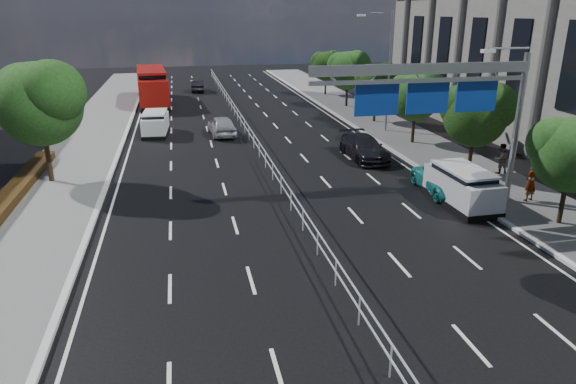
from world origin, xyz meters
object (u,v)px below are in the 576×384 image
object	(u,v)px
near_car_silver	(222,126)
parked_car_teal	(444,182)
silver_minivan	(462,187)
near_car_dark	(197,86)
pedestrian_a	(531,182)
parked_car_dark	(364,148)
overhead_gantry	(445,91)
red_bus	(152,85)
pedestrian_b	(501,158)
white_minivan	(155,123)

from	to	relation	value
near_car_silver	parked_car_teal	world-z (taller)	near_car_silver
parked_car_teal	silver_minivan	bearing A→B (deg)	-87.16
near_car_dark	pedestrian_a	distance (m)	43.29
parked_car_dark	pedestrian_a	xyz separation A→B (m)	(5.15, -9.35, 0.37)
near_car_silver	parked_car_dark	distance (m)	11.86
overhead_gantry	red_bus	world-z (taller)	overhead_gantry
near_car_silver	pedestrian_b	size ratio (longest dim) A/B	2.51
parked_car_teal	pedestrian_b	distance (m)	5.08
near_car_dark	pedestrian_b	xyz separation A→B (m)	(15.50, -36.53, 0.34)
near_car_dark	parked_car_dark	size ratio (longest dim) A/B	0.80
silver_minivan	pedestrian_a	world-z (taller)	pedestrian_a
red_bus	parked_car_dark	world-z (taller)	red_bus
pedestrian_b	parked_car_dark	bearing A→B (deg)	-37.68
parked_car_dark	red_bus	bearing A→B (deg)	118.39
pedestrian_b	near_car_silver	bearing A→B (deg)	-42.22
silver_minivan	red_bus	bearing A→B (deg)	114.47
silver_minivan	parked_car_teal	xyz separation A→B (m)	(-0.00, 1.72, -0.29)
white_minivan	pedestrian_b	distance (m)	24.54
overhead_gantry	parked_car_dark	distance (m)	10.28
pedestrian_a	silver_minivan	bearing A→B (deg)	-27.12
parked_car_teal	pedestrian_b	xyz separation A→B (m)	(4.61, 2.11, 0.39)
near_car_silver	pedestrian_a	distance (m)	22.33
white_minivan	near_car_silver	bearing A→B (deg)	-10.64
near_car_silver	parked_car_teal	size ratio (longest dim) A/B	0.97
overhead_gantry	pedestrian_b	distance (m)	8.70
overhead_gantry	silver_minivan	size ratio (longest dim) A/B	2.27
silver_minivan	parked_car_dark	xyz separation A→B (m)	(-1.80, 8.82, -0.18)
parked_car_teal	parked_car_dark	world-z (taller)	parked_car_dark
overhead_gantry	near_car_dark	world-z (taller)	overhead_gantry
white_minivan	pedestrian_b	size ratio (longest dim) A/B	2.41
overhead_gantry	white_minivan	world-z (taller)	overhead_gantry
red_bus	pedestrian_b	xyz separation A→B (m)	(20.33, -29.32, -0.81)
white_minivan	overhead_gantry	bearing A→B (deg)	-50.55
near_car_silver	near_car_dark	bearing A→B (deg)	-93.00
red_bus	pedestrian_b	size ratio (longest dim) A/B	6.82
near_car_silver	pedestrian_b	distance (m)	19.94
white_minivan	silver_minivan	world-z (taller)	silver_minivan
near_car_dark	white_minivan	bearing A→B (deg)	81.07
red_bus	parked_car_teal	world-z (taller)	red_bus
overhead_gantry	near_car_silver	size ratio (longest dim) A/B	2.35
pedestrian_a	pedestrian_b	distance (m)	4.54
red_bus	pedestrian_a	distance (m)	38.70
red_bus	overhead_gantry	bearing A→B (deg)	-71.24
silver_minivan	parked_car_dark	world-z (taller)	silver_minivan
overhead_gantry	parked_car_teal	world-z (taller)	overhead_gantry
pedestrian_b	near_car_dark	bearing A→B (deg)	-66.76
near_car_silver	pedestrian_a	world-z (taller)	pedestrian_a
white_minivan	near_car_silver	xyz separation A→B (m)	(4.91, -1.27, -0.13)
red_bus	near_car_dark	bearing A→B (deg)	51.96
near_car_silver	parked_car_teal	distance (m)	18.56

